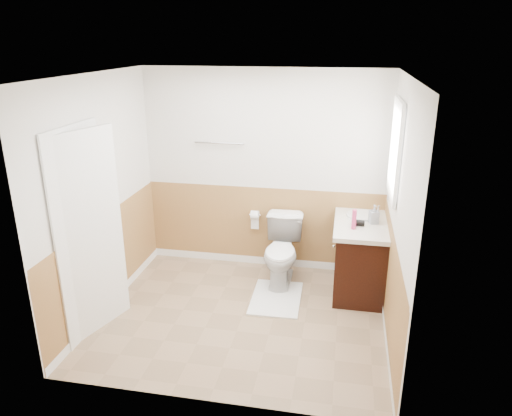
% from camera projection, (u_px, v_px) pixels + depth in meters
% --- Properties ---
extents(floor, '(3.00, 3.00, 0.00)m').
position_uv_depth(floor, '(243.00, 316.00, 5.15)').
color(floor, '#8C7051').
rests_on(floor, ground).
extents(ceiling, '(3.00, 3.00, 0.00)m').
position_uv_depth(ceiling, '(240.00, 75.00, 4.31)').
color(ceiling, white).
rests_on(ceiling, floor).
extents(wall_back, '(3.00, 0.00, 3.00)m').
position_uv_depth(wall_back, '(264.00, 172.00, 5.94)').
color(wall_back, silver).
rests_on(wall_back, floor).
extents(wall_front, '(3.00, 0.00, 3.00)m').
position_uv_depth(wall_front, '(203.00, 264.00, 3.53)').
color(wall_front, silver).
rests_on(wall_front, floor).
extents(wall_left, '(0.00, 3.00, 3.00)m').
position_uv_depth(wall_left, '(101.00, 197.00, 5.00)').
color(wall_left, silver).
rests_on(wall_left, floor).
extents(wall_right, '(0.00, 3.00, 3.00)m').
position_uv_depth(wall_right, '(399.00, 216.00, 4.47)').
color(wall_right, silver).
rests_on(wall_right, floor).
extents(wainscot_back, '(3.00, 0.00, 3.00)m').
position_uv_depth(wainscot_back, '(263.00, 228.00, 6.18)').
color(wainscot_back, '#A47141').
rests_on(wainscot_back, floor).
extents(wainscot_front, '(3.00, 0.00, 3.00)m').
position_uv_depth(wainscot_front, '(207.00, 349.00, 3.79)').
color(wainscot_front, '#A47141').
rests_on(wainscot_front, floor).
extents(wainscot_left, '(0.00, 2.60, 2.60)m').
position_uv_depth(wainscot_left, '(109.00, 262.00, 5.25)').
color(wainscot_left, '#A47141').
rests_on(wainscot_left, floor).
extents(wainscot_right, '(0.00, 2.60, 2.60)m').
position_uv_depth(wainscot_right, '(390.00, 287.00, 4.72)').
color(wainscot_right, '#A47141').
rests_on(wainscot_right, floor).
extents(toilet, '(0.46, 0.79, 0.80)m').
position_uv_depth(toilet, '(282.00, 252.00, 5.75)').
color(toilet, white).
rests_on(toilet, floor).
extents(bath_mat, '(0.57, 0.81, 0.02)m').
position_uv_depth(bath_mat, '(276.00, 298.00, 5.49)').
color(bath_mat, white).
rests_on(bath_mat, floor).
extents(vanity_cabinet, '(0.55, 1.10, 0.80)m').
position_uv_depth(vanity_cabinet, '(359.00, 256.00, 5.62)').
color(vanity_cabinet, black).
rests_on(vanity_cabinet, floor).
extents(vanity_knob_left, '(0.03, 0.03, 0.03)m').
position_uv_depth(vanity_knob_left, '(334.00, 246.00, 5.53)').
color(vanity_knob_left, silver).
rests_on(vanity_knob_left, vanity_cabinet).
extents(vanity_knob_right, '(0.03, 0.03, 0.03)m').
position_uv_depth(vanity_knob_right, '(334.00, 239.00, 5.72)').
color(vanity_knob_right, silver).
rests_on(vanity_knob_right, vanity_cabinet).
extents(countertop, '(0.60, 1.15, 0.05)m').
position_uv_depth(countertop, '(361.00, 223.00, 5.48)').
color(countertop, beige).
rests_on(countertop, vanity_cabinet).
extents(sink_basin, '(0.36, 0.36, 0.02)m').
position_uv_depth(sink_basin, '(362.00, 215.00, 5.61)').
color(sink_basin, silver).
rests_on(sink_basin, countertop).
extents(faucet, '(0.02, 0.02, 0.14)m').
position_uv_depth(faucet, '(378.00, 211.00, 5.55)').
color(faucet, silver).
rests_on(faucet, countertop).
extents(lotion_bottle, '(0.05, 0.05, 0.22)m').
position_uv_depth(lotion_bottle, '(354.00, 219.00, 5.20)').
color(lotion_bottle, '#C33266').
rests_on(lotion_bottle, countertop).
extents(soap_dispenser, '(0.12, 0.12, 0.21)m').
position_uv_depth(soap_dispenser, '(374.00, 214.00, 5.36)').
color(soap_dispenser, gray).
rests_on(soap_dispenser, countertop).
extents(hair_dryer_body, '(0.14, 0.07, 0.07)m').
position_uv_depth(hair_dryer_body, '(358.00, 223.00, 5.31)').
color(hair_dryer_body, black).
rests_on(hair_dryer_body, countertop).
extents(hair_dryer_handle, '(0.03, 0.03, 0.07)m').
position_uv_depth(hair_dryer_handle, '(355.00, 222.00, 5.40)').
color(hair_dryer_handle, black).
rests_on(hair_dryer_handle, countertop).
extents(mirror_panel, '(0.02, 0.35, 0.90)m').
position_uv_depth(mirror_panel, '(390.00, 157.00, 5.39)').
color(mirror_panel, silver).
rests_on(mirror_panel, wall_right).
extents(window_frame, '(0.04, 0.80, 1.00)m').
position_uv_depth(window_frame, '(395.00, 150.00, 4.85)').
color(window_frame, white).
rests_on(window_frame, wall_right).
extents(window_glass, '(0.01, 0.70, 0.90)m').
position_uv_depth(window_glass, '(397.00, 150.00, 4.85)').
color(window_glass, white).
rests_on(window_glass, wall_right).
extents(door, '(0.29, 0.78, 2.04)m').
position_uv_depth(door, '(90.00, 235.00, 4.64)').
color(door, white).
rests_on(door, wall_left).
extents(door_frame, '(0.02, 0.92, 2.10)m').
position_uv_depth(door_frame, '(83.00, 233.00, 4.65)').
color(door_frame, white).
rests_on(door_frame, wall_left).
extents(door_knob, '(0.06, 0.06, 0.06)m').
position_uv_depth(door_knob, '(112.00, 229.00, 4.96)').
color(door_knob, silver).
rests_on(door_knob, door).
extents(towel_bar, '(0.62, 0.02, 0.02)m').
position_uv_depth(towel_bar, '(219.00, 143.00, 5.87)').
color(towel_bar, silver).
rests_on(towel_bar, wall_back).
extents(tp_holder_bar, '(0.14, 0.02, 0.02)m').
position_uv_depth(tp_holder_bar, '(255.00, 215.00, 6.07)').
color(tp_holder_bar, silver).
rests_on(tp_holder_bar, wall_back).
extents(tp_roll, '(0.10, 0.11, 0.11)m').
position_uv_depth(tp_roll, '(255.00, 215.00, 6.07)').
color(tp_roll, white).
rests_on(tp_roll, tp_holder_bar).
extents(tp_sheet, '(0.10, 0.01, 0.16)m').
position_uv_depth(tp_sheet, '(255.00, 223.00, 6.11)').
color(tp_sheet, white).
rests_on(tp_sheet, tp_roll).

